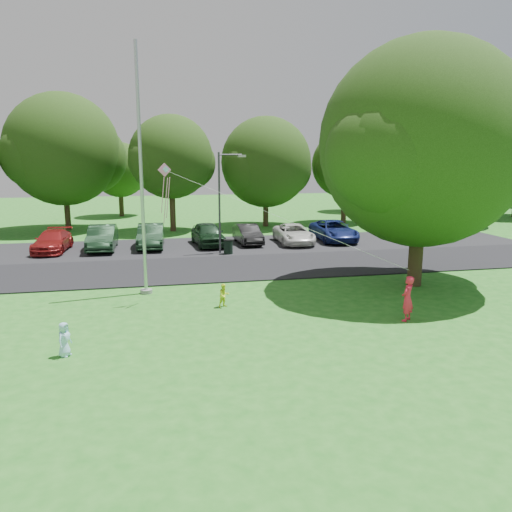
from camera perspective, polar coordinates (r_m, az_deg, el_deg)
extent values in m
plane|color=#226E1D|center=(16.96, -0.51, -8.04)|extent=(120.00, 120.00, 0.00)
cube|color=black|center=(25.51, -4.48, -1.41)|extent=(60.00, 6.00, 0.06)
cube|color=black|center=(31.85, -5.99, 1.10)|extent=(42.00, 7.00, 0.06)
cylinder|color=#B7BABF|center=(20.71, -13.00, 9.30)|extent=(0.14, 0.14, 10.00)
cylinder|color=gray|center=(21.43, -12.42, -3.96)|extent=(0.50, 0.50, 0.16)
cylinder|color=#3F3F44|center=(29.08, -4.20, 5.96)|extent=(0.12, 0.12, 5.88)
cylinder|color=#3F3F44|center=(29.13, -2.95, 11.49)|extent=(1.37, 0.24, 0.08)
cube|color=silver|center=(29.32, -1.63, 11.36)|extent=(0.46, 0.26, 0.14)
cylinder|color=black|center=(29.08, -3.19, 0.97)|extent=(0.53, 0.53, 0.85)
cylinder|color=black|center=(29.00, -3.20, 1.83)|extent=(0.56, 0.56, 0.05)
cylinder|color=#332316|center=(23.01, 17.81, 0.56)|extent=(0.62, 0.62, 3.10)
sphere|color=#1B350E|center=(22.66, 18.52, 12.08)|extent=(8.73, 8.73, 8.73)
sphere|color=#1B350E|center=(24.42, 21.43, 10.25)|extent=(5.68, 5.68, 5.68)
sphere|color=#1B350E|center=(20.86, 15.74, 11.16)|extent=(5.24, 5.24, 5.24)
sphere|color=#1B350E|center=(20.69, 14.24, 11.18)|extent=(4.54, 4.54, 4.54)
cylinder|color=#332316|center=(41.64, -20.77, 4.99)|extent=(0.44, 0.44, 3.19)
sphere|color=#1B350E|center=(41.45, -21.22, 11.28)|extent=(8.50, 8.50, 8.50)
sphere|color=#1B350E|center=(42.03, -18.36, 10.58)|extent=(5.53, 5.53, 5.53)
sphere|color=#1B350E|center=(40.70, -23.81, 10.50)|extent=(5.10, 5.10, 5.10)
cylinder|color=#332316|center=(38.83, -9.51, 5.34)|extent=(0.44, 0.44, 3.43)
sphere|color=#1B350E|center=(38.64, -9.70, 11.11)|extent=(6.27, 6.27, 6.27)
sphere|color=#1B350E|center=(39.34, -7.63, 10.48)|extent=(4.07, 4.07, 4.07)
sphere|color=#1B350E|center=(37.82, -11.57, 10.57)|extent=(3.76, 3.76, 3.76)
cylinder|color=#332316|center=(41.13, 1.12, 5.27)|extent=(0.44, 0.44, 2.66)
sphere|color=#1B350E|center=(40.91, 1.14, 10.67)|extent=(7.27, 7.27, 7.27)
sphere|color=#1B350E|center=(42.02, 3.12, 9.93)|extent=(4.72, 4.72, 4.72)
sphere|color=#1B350E|center=(39.72, -0.64, 10.13)|extent=(4.36, 4.36, 4.36)
cylinder|color=#332316|center=(43.91, 10.01, 5.72)|extent=(0.44, 0.44, 3.02)
sphere|color=#1B350E|center=(43.73, 10.16, 10.28)|extent=(5.67, 5.67, 5.67)
sphere|color=#1B350E|center=(44.75, 11.41, 9.71)|extent=(3.68, 3.68, 3.68)
sphere|color=#1B350E|center=(42.66, 9.08, 9.91)|extent=(3.40, 3.40, 3.40)
cylinder|color=#332316|center=(45.64, 21.64, 5.56)|extent=(0.44, 0.44, 3.42)
sphere|color=#1B350E|center=(45.48, 22.08, 11.56)|extent=(8.77, 8.77, 8.77)
sphere|color=#1B350E|center=(47.31, 23.45, 10.61)|extent=(5.70, 5.70, 5.70)
sphere|color=#1B350E|center=(43.60, 20.89, 11.11)|extent=(5.26, 5.26, 5.26)
sphere|color=#1B350E|center=(51.82, 27.26, 9.45)|extent=(4.34, 4.34, 4.34)
sphere|color=#1B350E|center=(64.15, 27.21, 8.73)|extent=(3.12, 3.12, 3.12)
cylinder|color=#332316|center=(49.97, -15.15, 5.91)|extent=(0.44, 0.44, 2.60)
sphere|color=#1B350E|center=(49.80, -15.33, 9.48)|extent=(5.20, 5.20, 5.20)
sphere|color=#1B350E|center=(50.27, -13.93, 9.12)|extent=(3.38, 3.38, 3.38)
sphere|color=#1B350E|center=(49.23, -16.58, 9.10)|extent=(3.12, 3.12, 3.12)
cylinder|color=#332316|center=(53.72, 11.46, 6.42)|extent=(0.44, 0.44, 2.60)
sphere|color=#1B350E|center=(53.56, 11.59, 9.75)|extent=(5.20, 5.20, 5.20)
sphere|color=#1B350E|center=(54.52, 12.50, 9.32)|extent=(3.38, 3.38, 3.38)
sphere|color=#1B350E|center=(52.56, 10.81, 9.47)|extent=(3.12, 3.12, 3.12)
imported|color=maroon|center=(32.06, -22.22, 1.58)|extent=(2.03, 4.43, 1.25)
imported|color=black|center=(31.69, -17.16, 2.02)|extent=(1.61, 4.52, 1.48)
imported|color=black|center=(31.71, -11.93, 2.27)|extent=(1.75, 4.49, 1.46)
imported|color=black|center=(31.87, -5.51, 2.51)|extent=(2.07, 4.42, 1.46)
imported|color=black|center=(32.39, -0.95, 2.51)|extent=(1.49, 3.84, 1.25)
imported|color=silver|center=(32.64, 4.34, 2.54)|extent=(2.24, 4.57, 1.25)
imported|color=navy|center=(33.97, 8.87, 2.88)|extent=(2.32, 4.93, 1.36)
imported|color=#FF2143|center=(18.07, 16.92, -4.68)|extent=(0.69, 0.67, 1.59)
imported|color=#EFFF28|center=(18.98, -3.67, -4.52)|extent=(0.54, 0.49, 0.90)
imported|color=#A6DEFF|center=(15.38, -21.07, -8.88)|extent=(0.51, 0.58, 1.01)
cube|color=pink|center=(19.27, -10.42, 9.66)|extent=(0.50, 0.20, 0.52)
cube|color=#8CC6E5|center=(19.24, -10.26, 9.72)|extent=(0.24, 0.11, 0.25)
cylinder|color=white|center=(17.93, 2.90, 4.39)|extent=(8.02, 4.08, 3.33)
cylinder|color=pink|center=(19.32, -10.61, 6.84)|extent=(0.17, 0.22, 1.38)
cylinder|color=pink|center=(19.38, -10.01, 6.55)|extent=(0.20, 0.36, 1.58)
cylinder|color=pink|center=(19.26, -10.29, 6.19)|extent=(0.21, 0.53, 1.76)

